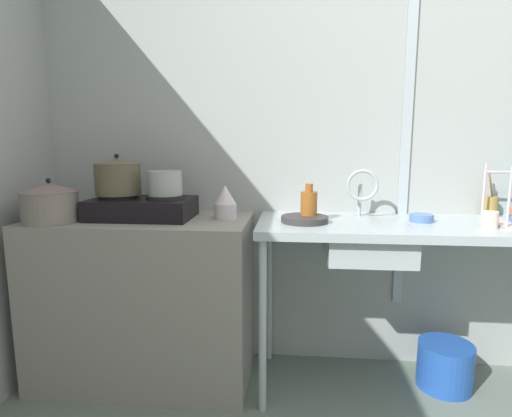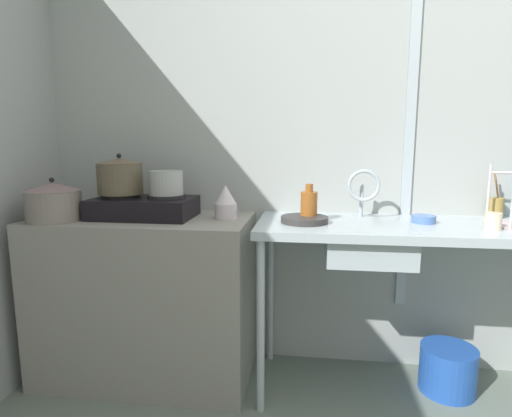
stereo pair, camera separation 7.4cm
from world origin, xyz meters
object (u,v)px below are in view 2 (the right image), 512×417
object	(u,v)px
bottle_by_sink	(309,206)
utensil_jar	(496,207)
stove	(144,207)
pot_on_left_burner	(120,176)
pot_beside_stove	(53,202)
bucket_on_floor	(448,369)
cup_by_rack	(493,221)
frying_pan	(304,220)
small_bowl_on_drainboard	(424,219)
pot_on_right_burner	(166,183)
percolator	(226,202)
sink_basin	(367,242)
faucet	(363,188)

from	to	relation	value
bottle_by_sink	utensil_jar	size ratio (longest dim) A/B	0.76
stove	pot_on_left_burner	bearing A→B (deg)	-180.00
pot_beside_stove	bucket_on_floor	world-z (taller)	pot_beside_stove
pot_on_left_burner	pot_beside_stove	size ratio (longest dim) A/B	0.87
stove	cup_by_rack	bearing A→B (deg)	-3.26
frying_pan	pot_on_left_burner	bearing A→B (deg)	178.04
frying_pan	bottle_by_sink	size ratio (longest dim) A/B	1.23
frying_pan	cup_by_rack	size ratio (longest dim) A/B	2.95
stove	frying_pan	distance (m)	0.82
small_bowl_on_drainboard	utensil_jar	bearing A→B (deg)	24.47
pot_on_left_burner	pot_on_right_burner	distance (m)	0.25
stove	bottle_by_sink	xyz separation A→B (m)	(0.84, 0.00, 0.02)
pot_beside_stove	utensil_jar	size ratio (longest dim) A/B	1.09
stove	percolator	distance (m)	0.42
stove	pot_on_right_burner	distance (m)	0.17
pot_on_right_burner	frying_pan	world-z (taller)	pot_on_right_burner
pot_beside_stove	sink_basin	size ratio (longest dim) A/B	0.68
faucet	pot_beside_stove	bearing A→B (deg)	-170.45
utensil_jar	cup_by_rack	bearing A→B (deg)	-114.33
pot_on_left_burner	stove	bearing A→B (deg)	0.00
pot_on_right_burner	utensil_jar	bearing A→B (deg)	7.49
frying_pan	utensil_jar	distance (m)	1.00
pot_on_left_burner	pot_beside_stove	bearing A→B (deg)	-152.39
sink_basin	bottle_by_sink	world-z (taller)	bottle_by_sink
percolator	bottle_by_sink	bearing A→B (deg)	-2.41
faucet	frying_pan	size ratio (longest dim) A/B	1.10
pot_on_left_burner	cup_by_rack	distance (m)	1.77
pot_on_right_burner	pot_on_left_burner	bearing A→B (deg)	-180.00
percolator	bottle_by_sink	xyz separation A→B (m)	(0.42, -0.02, -0.01)
faucet	bottle_by_sink	bearing A→B (deg)	-158.87
stove	pot_on_right_burner	world-z (taller)	pot_on_right_burner
stove	faucet	size ratio (longest dim) A/B	2.03
faucet	bucket_on_floor	distance (m)	1.01
frying_pan	bucket_on_floor	xyz separation A→B (m)	(0.73, 0.07, -0.76)
stove	pot_on_right_burner	xyz separation A→B (m)	(0.12, 0.00, 0.13)
pot_beside_stove	bucket_on_floor	bearing A→B (deg)	5.44
utensil_jar	bucket_on_floor	distance (m)	0.86
percolator	frying_pan	world-z (taller)	percolator
sink_basin	bucket_on_floor	size ratio (longest dim) A/B	1.43
faucet	cup_by_rack	size ratio (longest dim) A/B	3.25
sink_basin	faucet	distance (m)	0.29
pot_on_left_burner	small_bowl_on_drainboard	world-z (taller)	pot_on_left_burner
percolator	sink_basin	size ratio (longest dim) A/B	0.44
frying_pan	bottle_by_sink	distance (m)	0.07
sink_basin	utensil_jar	size ratio (longest dim) A/B	1.61
bucket_on_floor	sink_basin	bearing A→B (deg)	-168.53
stove	utensil_jar	distance (m)	1.80
pot_on_right_burner	cup_by_rack	bearing A→B (deg)	-3.52
bucket_on_floor	frying_pan	bearing A→B (deg)	-174.38
pot_beside_stove	bottle_by_sink	bearing A→B (deg)	6.90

